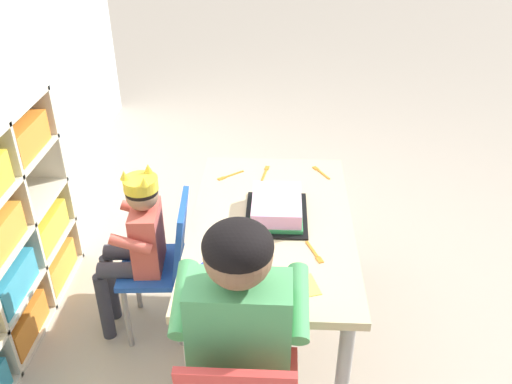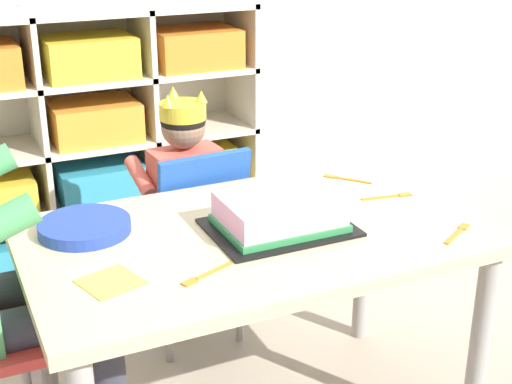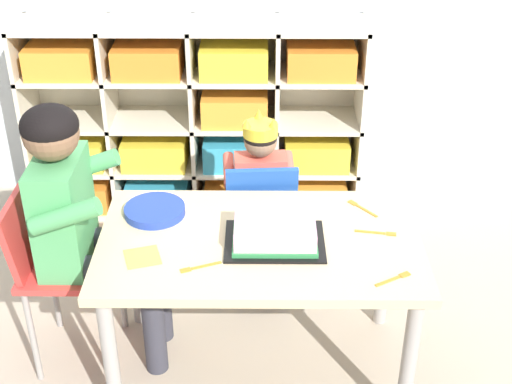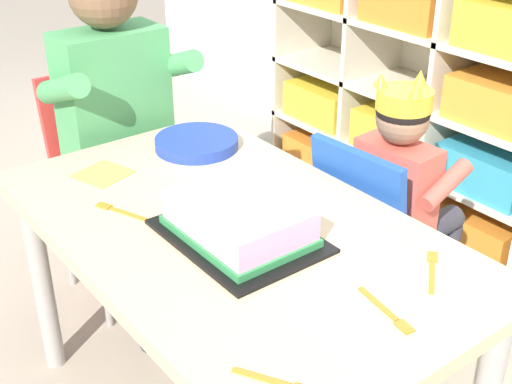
{
  "view_description": "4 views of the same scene",
  "coord_description": "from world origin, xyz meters",
  "px_view_note": "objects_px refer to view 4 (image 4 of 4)",
  "views": [
    {
      "loc": [
        -1.85,
        -0.02,
        1.85
      ],
      "look_at": [
        0.01,
        0.06,
        0.73
      ],
      "focal_mm": 38.4,
      "sensor_mm": 36.0,
      "label": 1
    },
    {
      "loc": [
        -0.68,
        -1.46,
        1.34
      ],
      "look_at": [
        0.01,
        0.02,
        0.68
      ],
      "focal_mm": 51.2,
      "sensor_mm": 36.0,
      "label": 2
    },
    {
      "loc": [
        -0.0,
        -2.07,
        2.0
      ],
      "look_at": [
        -0.02,
        0.01,
        0.77
      ],
      "focal_mm": 50.84,
      "sensor_mm": 36.0,
      "label": 3
    },
    {
      "loc": [
        1.03,
        -0.73,
        1.34
      ],
      "look_at": [
        0.08,
        0.0,
        0.7
      ],
      "focal_mm": 48.04,
      "sensor_mm": 36.0,
      "label": 4
    }
  ],
  "objects_px": {
    "adult_helper_seated": "(124,106)",
    "fork_beside_plate_stack": "(388,313)",
    "classroom_chair_blue": "(374,238)",
    "fork_near_cake_tray": "(118,211)",
    "activity_table": "(233,254)",
    "birthday_cake_on_tray": "(239,222)",
    "fork_at_table_front_edge": "(432,269)",
    "classroom_chair_adult_side": "(112,160)",
    "fork_by_napkin": "(279,383)",
    "child_with_crown": "(404,185)",
    "paper_plate_stack": "(197,143)"
  },
  "relations": [
    {
      "from": "paper_plate_stack",
      "to": "fork_beside_plate_stack",
      "type": "distance_m",
      "value": 0.81
    },
    {
      "from": "fork_at_table_front_edge",
      "to": "fork_by_napkin",
      "type": "distance_m",
      "value": 0.43
    },
    {
      "from": "activity_table",
      "to": "fork_at_table_front_edge",
      "type": "xyz_separation_m",
      "value": [
        0.37,
        0.21,
        0.08
      ]
    },
    {
      "from": "classroom_chair_adult_side",
      "to": "fork_by_napkin",
      "type": "distance_m",
      "value": 1.22
    },
    {
      "from": "adult_helper_seated",
      "to": "birthday_cake_on_tray",
      "type": "distance_m",
      "value": 0.69
    },
    {
      "from": "adult_helper_seated",
      "to": "paper_plate_stack",
      "type": "relative_size",
      "value": 4.77
    },
    {
      "from": "fork_at_table_front_edge",
      "to": "activity_table",
      "type": "bearing_deg",
      "value": -99.7
    },
    {
      "from": "birthday_cake_on_tray",
      "to": "fork_by_napkin",
      "type": "bearing_deg",
      "value": -28.09
    },
    {
      "from": "adult_helper_seated",
      "to": "fork_by_napkin",
      "type": "height_order",
      "value": "adult_helper_seated"
    },
    {
      "from": "classroom_chair_blue",
      "to": "fork_beside_plate_stack",
      "type": "bearing_deg",
      "value": 130.8
    },
    {
      "from": "child_with_crown",
      "to": "paper_plate_stack",
      "type": "distance_m",
      "value": 0.56
    },
    {
      "from": "child_with_crown",
      "to": "classroom_chair_adult_side",
      "type": "bearing_deg",
      "value": 29.35
    },
    {
      "from": "activity_table",
      "to": "adult_helper_seated",
      "type": "height_order",
      "value": "adult_helper_seated"
    },
    {
      "from": "fork_beside_plate_stack",
      "to": "fork_by_napkin",
      "type": "height_order",
      "value": "same"
    },
    {
      "from": "adult_helper_seated",
      "to": "fork_near_cake_tray",
      "type": "xyz_separation_m",
      "value": [
        0.43,
        -0.25,
        -0.06
      ]
    },
    {
      "from": "classroom_chair_blue",
      "to": "birthday_cake_on_tray",
      "type": "height_order",
      "value": "birthday_cake_on_tray"
    },
    {
      "from": "activity_table",
      "to": "birthday_cake_on_tray",
      "type": "bearing_deg",
      "value": -20.5
    },
    {
      "from": "child_with_crown",
      "to": "fork_beside_plate_stack",
      "type": "bearing_deg",
      "value": 124.69
    },
    {
      "from": "fork_near_cake_tray",
      "to": "fork_by_napkin",
      "type": "distance_m",
      "value": 0.64
    },
    {
      "from": "activity_table",
      "to": "classroom_chair_adult_side",
      "type": "bearing_deg",
      "value": 173.88
    },
    {
      "from": "classroom_chair_adult_side",
      "to": "adult_helper_seated",
      "type": "bearing_deg",
      "value": -90.0
    },
    {
      "from": "activity_table",
      "to": "classroom_chair_blue",
      "type": "bearing_deg",
      "value": 89.93
    },
    {
      "from": "child_with_crown",
      "to": "fork_at_table_front_edge",
      "type": "relative_size",
      "value": 6.82
    },
    {
      "from": "child_with_crown",
      "to": "fork_by_napkin",
      "type": "height_order",
      "value": "child_with_crown"
    },
    {
      "from": "activity_table",
      "to": "fork_near_cake_tray",
      "type": "relative_size",
      "value": 8.28
    },
    {
      "from": "adult_helper_seated",
      "to": "fork_at_table_front_edge",
      "type": "relative_size",
      "value": 8.76
    },
    {
      "from": "child_with_crown",
      "to": "fork_near_cake_tray",
      "type": "height_order",
      "value": "child_with_crown"
    },
    {
      "from": "classroom_chair_blue",
      "to": "fork_near_cake_tray",
      "type": "distance_m",
      "value": 0.69
    },
    {
      "from": "adult_helper_seated",
      "to": "fork_near_cake_tray",
      "type": "relative_size",
      "value": 7.8
    },
    {
      "from": "activity_table",
      "to": "adult_helper_seated",
      "type": "distance_m",
      "value": 0.65
    },
    {
      "from": "classroom_chair_blue",
      "to": "child_with_crown",
      "type": "height_order",
      "value": "child_with_crown"
    },
    {
      "from": "fork_by_napkin",
      "to": "child_with_crown",
      "type": "bearing_deg",
      "value": -91.08
    },
    {
      "from": "classroom_chair_blue",
      "to": "fork_at_table_front_edge",
      "type": "relative_size",
      "value": 5.56
    },
    {
      "from": "child_with_crown",
      "to": "classroom_chair_blue",
      "type": "bearing_deg",
      "value": 89.64
    },
    {
      "from": "birthday_cake_on_tray",
      "to": "fork_by_napkin",
      "type": "relative_size",
      "value": 2.74
    },
    {
      "from": "child_with_crown",
      "to": "fork_near_cake_tray",
      "type": "relative_size",
      "value": 6.07
    },
    {
      "from": "paper_plate_stack",
      "to": "child_with_crown",
      "type": "bearing_deg",
      "value": 47.04
    },
    {
      "from": "activity_table",
      "to": "fork_by_napkin",
      "type": "xyz_separation_m",
      "value": [
        0.43,
        -0.22,
        0.08
      ]
    },
    {
      "from": "fork_beside_plate_stack",
      "to": "fork_at_table_front_edge",
      "type": "xyz_separation_m",
      "value": [
        -0.04,
        0.17,
        0.0
      ]
    },
    {
      "from": "birthday_cake_on_tray",
      "to": "fork_beside_plate_stack",
      "type": "distance_m",
      "value": 0.37
    },
    {
      "from": "fork_beside_plate_stack",
      "to": "fork_by_napkin",
      "type": "bearing_deg",
      "value": 102.93
    },
    {
      "from": "classroom_chair_blue",
      "to": "fork_beside_plate_stack",
      "type": "relative_size",
      "value": 4.61
    },
    {
      "from": "activity_table",
      "to": "adult_helper_seated",
      "type": "relative_size",
      "value": 1.06
    },
    {
      "from": "paper_plate_stack",
      "to": "classroom_chair_adult_side",
      "type": "bearing_deg",
      "value": -167.62
    },
    {
      "from": "adult_helper_seated",
      "to": "fork_beside_plate_stack",
      "type": "height_order",
      "value": "adult_helper_seated"
    },
    {
      "from": "child_with_crown",
      "to": "fork_beside_plate_stack",
      "type": "distance_m",
      "value": 0.68
    },
    {
      "from": "classroom_chair_blue",
      "to": "fork_near_cake_tray",
      "type": "height_order",
      "value": "classroom_chair_blue"
    },
    {
      "from": "fork_near_cake_tray",
      "to": "classroom_chair_adult_side",
      "type": "bearing_deg",
      "value": 133.96
    },
    {
      "from": "classroom_chair_adult_side",
      "to": "fork_at_table_front_edge",
      "type": "bearing_deg",
      "value": -83.32
    },
    {
      "from": "activity_table",
      "to": "classroom_chair_blue",
      "type": "relative_size",
      "value": 1.67
    }
  ]
}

